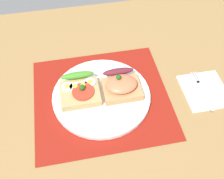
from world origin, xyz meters
TOP-DOWN VIEW (x-y plane):
  - ground_plane at (0.00, 0.00)cm, footprint 120.00×90.00cm
  - placemat at (0.00, 0.00)cm, footprint 37.25×34.73cm
  - plate at (0.00, 0.00)cm, footprint 27.16×27.16cm
  - sandwich_egg_tomato at (-5.68, 1.34)cm, footprint 10.60×10.66cm
  - sandwich_salmon at (5.68, 0.82)cm, footprint 10.47×9.88cm
  - napkin at (29.41, -3.13)cm, footprint 12.37×13.41cm
  - fork at (28.43, -2.94)cm, footprint 1.62×14.29cm

SIDE VIEW (x-z plane):
  - ground_plane at x=0.00cm, z-range -3.20..0.00cm
  - placemat at x=0.00cm, z-range 0.00..0.30cm
  - napkin at x=29.41cm, z-range 0.00..0.60cm
  - fork at x=28.43cm, z-range 0.60..0.92cm
  - plate at x=0.00cm, z-range 0.30..1.52cm
  - sandwich_egg_tomato at x=-5.68cm, z-range 0.89..5.22cm
  - sandwich_salmon at x=5.68cm, z-range 0.70..6.57cm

